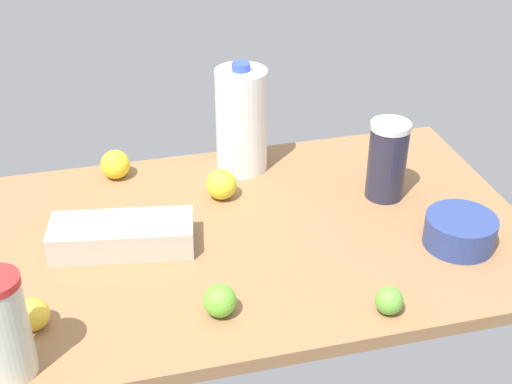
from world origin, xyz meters
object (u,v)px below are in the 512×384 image
tumbler_cup (5,327)px  egg_carton (122,235)px  lemon_far_back (115,164)px  milk_jug (242,120)px  lemon_by_jug (33,314)px  lemon_loose (221,184)px  lime_beside_bowl (220,301)px  mixing_bowl (460,231)px  shaker_bottle (387,160)px  lime_near_front (389,301)px

tumbler_cup → egg_carton: bearing=-123.8°
egg_carton → lemon_far_back: lemon_far_back is taller
milk_jug → lemon_far_back: 32.87cm
lemon_by_jug → lemon_loose: 55.23cm
lemon_loose → egg_carton: bearing=30.9°
milk_jug → lemon_loose: (7.98, 13.10, -9.56)cm
milk_jug → lime_beside_bowl: bearing=72.7°
mixing_bowl → lime_beside_bowl: bearing=10.0°
lime_beside_bowl → shaker_bottle: bearing=-145.4°
lime_near_front → lemon_loose: bearing=-65.0°
egg_carton → lemon_by_jug: egg_carton is taller
lime_beside_bowl → lemon_far_back: 57.76cm
lemon_far_back → lime_near_front: 77.68cm
lime_beside_bowl → lemon_loose: bearing=-102.1°
lime_beside_bowl → lime_near_front: bearing=166.9°
egg_carton → lemon_loose: size_ratio=4.15×
lime_beside_bowl → lime_near_front: 31.56cm
milk_jug → tumbler_cup: milk_jug is taller
shaker_bottle → lemon_by_jug: 84.56cm
lemon_far_back → lemon_loose: same height
mixing_bowl → lime_beside_bowl: (53.89, 9.48, -0.22)cm
tumbler_cup → lime_beside_bowl: tumbler_cup is taller
lemon_far_back → egg_carton: bearing=88.1°
mixing_bowl → lemon_far_back: lemon_far_back is taller
egg_carton → lime_near_front: size_ratio=5.58×
egg_carton → mixing_bowl: bearing=176.4°
lemon_by_jug → lemon_loose: (-42.26, -35.56, 0.56)cm
tumbler_cup → lime_beside_bowl: (-36.77, -5.82, -6.89)cm
tumbler_cup → lemon_loose: (-45.40, -46.00, -6.42)cm
shaker_bottle → mixing_bowl: bearing=109.0°
lemon_loose → milk_jug: bearing=-121.3°
milk_jug → lime_near_front: (-14.13, 60.41, -10.49)cm
tumbler_cup → lemon_far_back: tumbler_cup is taller
egg_carton → lemon_by_jug: (17.88, 20.96, -0.11)cm
lemon_by_jug → lemon_far_back: 54.61cm
egg_carton → tumbler_cup: 38.41cm
shaker_bottle → lime_near_front: (15.43, 38.97, -6.88)cm
egg_carton → lemon_loose: 28.42cm
mixing_bowl → lemon_loose: (45.25, -30.70, 0.25)cm
shaker_bottle → lemon_far_back: (60.90, -24.01, -5.97)cm
milk_jug → shaker_bottle: (-29.56, 21.45, -3.61)cm
egg_carton → lemon_loose: (-24.37, -14.60, 0.45)cm
egg_carton → tumbler_cup: bearing=65.6°
lemon_by_jug → lemon_far_back: lemon_far_back is taller
egg_carton → mixing_bowl: mixing_bowl is taller
mixing_bowl → lemon_loose: lemon_loose is taller
milk_jug → tumbler_cup: 79.70cm
tumbler_cup → lemon_by_jug: bearing=-106.8°
tumbler_cup → lime_beside_bowl: 37.86cm
lemon_by_jug → mixing_bowl: bearing=-176.8°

